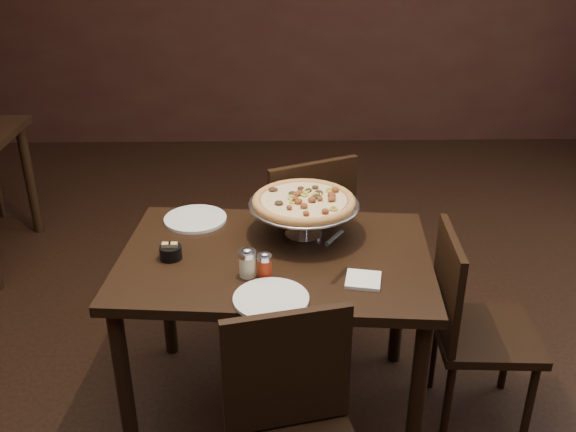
{
  "coord_description": "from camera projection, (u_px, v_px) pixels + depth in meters",
  "views": [
    {
      "loc": [
        -0.08,
        -2.04,
        1.95
      ],
      "look_at": [
        -0.03,
        0.15,
        0.88
      ],
      "focal_mm": 40.0,
      "sensor_mm": 36.0,
      "label": 1
    }
  ],
  "objects": [
    {
      "name": "dining_table",
      "position": [
        275.0,
        276.0,
        2.49
      ],
      "size": [
        1.24,
        0.88,
        0.74
      ],
      "rotation": [
        0.0,
        0.0,
        -0.08
      ],
      "color": "black",
      "rests_on": "ground"
    },
    {
      "name": "packet_caddy",
      "position": [
        171.0,
        252.0,
        2.41
      ],
      "size": [
        0.08,
        0.08,
        0.07
      ],
      "rotation": [
        0.0,
        0.0,
        0.0
      ],
      "color": "black",
      "rests_on": "dining_table"
    },
    {
      "name": "plate_left",
      "position": [
        195.0,
        219.0,
        2.71
      ],
      "size": [
        0.26,
        0.26,
        0.01
      ],
      "primitive_type": "cylinder",
      "color": "white",
      "rests_on": "dining_table"
    },
    {
      "name": "chair_side",
      "position": [
        471.0,
        322.0,
        2.53
      ],
      "size": [
        0.41,
        0.41,
        0.84
      ],
      "rotation": [
        0.0,
        0.0,
        1.52
      ],
      "color": "black",
      "rests_on": "ground"
    },
    {
      "name": "plate_near",
      "position": [
        271.0,
        299.0,
        2.17
      ],
      "size": [
        0.26,
        0.26,
        0.01
      ],
      "primitive_type": "cylinder",
      "color": "white",
      "rests_on": "dining_table"
    },
    {
      "name": "chair_far",
      "position": [
        300.0,
        236.0,
        3.08
      ],
      "size": [
        0.57,
        0.57,
        0.93
      ],
      "rotation": [
        0.0,
        0.0,
        3.56
      ],
      "color": "black",
      "rests_on": "ground"
    },
    {
      "name": "parmesan_shaker",
      "position": [
        247.0,
        263.0,
        2.29
      ],
      "size": [
        0.06,
        0.06,
        0.11
      ],
      "color": "beige",
      "rests_on": "dining_table"
    },
    {
      "name": "room",
      "position": [
        318.0,
        89.0,
        2.09
      ],
      "size": [
        6.04,
        7.04,
        2.84
      ],
      "color": "black",
      "rests_on": "ground"
    },
    {
      "name": "napkin_stack",
      "position": [
        363.0,
        280.0,
        2.27
      ],
      "size": [
        0.14,
        0.14,
        0.01
      ],
      "primitive_type": "cube",
      "rotation": [
        0.0,
        0.0,
        -0.2
      ],
      "color": "white",
      "rests_on": "dining_table"
    },
    {
      "name": "serving_spatula",
      "position": [
        335.0,
        239.0,
        2.26
      ],
      "size": [
        0.15,
        0.15,
        0.02
      ],
      "rotation": [
        0.0,
        0.0,
        -0.55
      ],
      "color": "silver",
      "rests_on": "pizza_stand"
    },
    {
      "name": "pizza_stand",
      "position": [
        304.0,
        202.0,
        2.53
      ],
      "size": [
        0.44,
        0.44,
        0.18
      ],
      "color": "silver",
      "rests_on": "dining_table"
    },
    {
      "name": "pepper_flake_shaker",
      "position": [
        265.0,
        265.0,
        2.29
      ],
      "size": [
        0.05,
        0.05,
        0.1
      ],
      "color": "maroon",
      "rests_on": "dining_table"
    }
  ]
}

